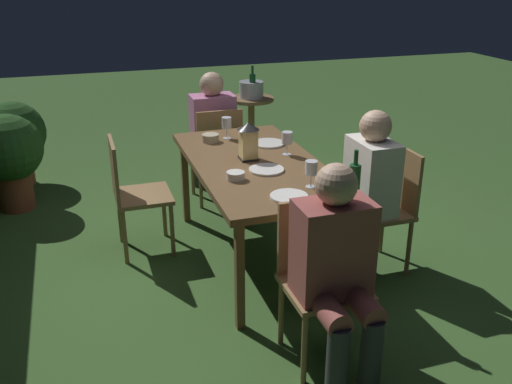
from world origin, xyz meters
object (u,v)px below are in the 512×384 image
object	(u,v)px
person_in_rust	(337,266)
lantern_centerpiece	(248,139)
dining_table	(256,170)
chair_head_near	(320,273)
plate_a	(289,196)
bowl_salad	(210,138)
wine_glass_a	(311,169)
chair_side_left_a	(386,203)
bowl_bread	(236,176)
ice_bucket	(251,88)
green_bottle_on_table	(354,180)
plate_b	(266,170)
chair_side_right_b	(133,191)
potted_plant_corner	(14,136)
plate_c	(268,143)
side_table	(251,119)
bowl_olives	(246,130)
chair_head_far	(217,150)
wine_glass_b	(227,124)
potted_plant_by_hedge	(9,154)
person_in_cream	(362,186)
person_in_pink	(211,128)
wine_glass_c	(287,139)

from	to	relation	value
person_in_rust	lantern_centerpiece	bearing A→B (deg)	1.40
dining_table	chair_head_near	distance (m)	1.13
chair_head_near	plate_a	distance (m)	0.52
person_in_rust	bowl_salad	xyz separation A→B (m)	(1.86, 0.19, 0.14)
lantern_centerpiece	wine_glass_a	size ratio (longest dim) A/B	1.57
chair_side_left_a	person_in_rust	size ratio (longest dim) A/B	0.76
bowl_bread	ice_bucket	size ratio (longest dim) A/B	0.34
green_bottle_on_table	plate_b	xyz separation A→B (m)	(0.58, 0.34, -0.10)
chair_side_right_b	plate_b	distance (m)	1.04
potted_plant_corner	wine_glass_a	bearing A→B (deg)	-144.44
lantern_centerpiece	plate_c	distance (m)	0.40
lantern_centerpiece	side_table	xyz separation A→B (m)	(2.12, -0.69, -0.45)
chair_head_near	bowl_olives	size ratio (longest dim) A/B	7.16
chair_side_right_b	chair_head_far	bearing A→B (deg)	-48.58
bowl_bread	potted_plant_corner	distance (m)	2.84
chair_head_near	bowl_salad	size ratio (longest dim) A/B	6.68
wine_glass_a	ice_bucket	xyz separation A→B (m)	(2.73, -0.48, -0.09)
green_bottle_on_table	dining_table	bearing A→B (deg)	24.67
green_bottle_on_table	plate_a	distance (m)	0.39
wine_glass_b	potted_plant_by_hedge	size ratio (longest dim) A/B	0.20
bowl_bread	potted_plant_by_hedge	bearing A→B (deg)	39.94
plate_b	side_table	bearing A→B (deg)	-15.19
person_in_cream	side_table	bearing A→B (deg)	-0.80
plate_a	person_in_pink	bearing A→B (deg)	-0.32
wine_glass_b	ice_bucket	bearing A→B (deg)	-23.84
potted_plant_by_hedge	potted_plant_corner	world-z (taller)	potted_plant_by_hedge
bowl_salad	plate_b	bearing A→B (deg)	-165.11
person_in_rust	dining_table	bearing A→B (deg)	-0.00
chair_head_near	bowl_salad	xyz separation A→B (m)	(1.66, 0.19, 0.29)
plate_a	plate_c	distance (m)	1.04
dining_table	person_in_pink	size ratio (longest dim) A/B	1.49
plate_c	potted_plant_corner	xyz separation A→B (m)	(1.76, 1.94, -0.26)
side_table	person_in_pink	bearing A→B (deg)	143.48
wine_glass_c	bowl_salad	bearing A→B (deg)	43.31
green_bottle_on_table	wine_glass_a	xyz separation A→B (m)	(0.22, 0.18, 0.01)
chair_side_left_a	plate_b	xyz separation A→B (m)	(0.20, 0.81, 0.27)
plate_a	potted_plant_corner	size ratio (longest dim) A/B	0.27
plate_b	chair_head_far	bearing A→B (deg)	0.52
wine_glass_a	wine_glass_c	distance (m)	0.63
chair_head_far	chair_side_left_a	world-z (taller)	same
bowl_olives	side_table	world-z (taller)	bowl_olives
person_in_rust	green_bottle_on_table	world-z (taller)	person_in_rust
lantern_centerpiece	chair_head_far	bearing A→B (deg)	-1.84
person_in_pink	wine_glass_b	xyz separation A→B (m)	(-0.70, 0.04, 0.23)
lantern_centerpiece	potted_plant_by_hedge	xyz separation A→B (m)	(1.44, 1.69, -0.39)
chair_side_left_a	side_table	world-z (taller)	chair_side_left_a
plate_a	potted_plant_by_hedge	bearing A→B (deg)	38.35
lantern_centerpiece	green_bottle_on_table	distance (m)	0.92
chair_head_near	plate_b	world-z (taller)	chair_head_near
person_in_rust	bowl_bread	world-z (taller)	person_in_rust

